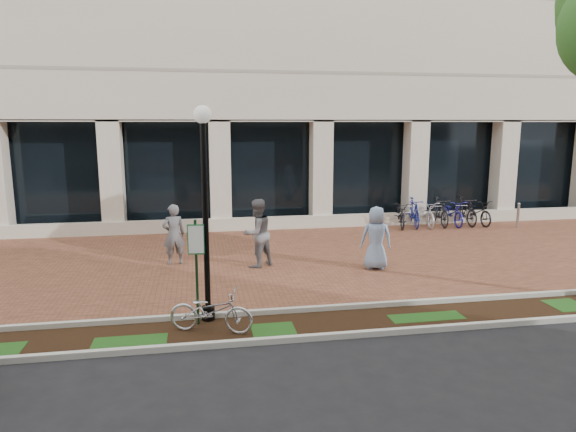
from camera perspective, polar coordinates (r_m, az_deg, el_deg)
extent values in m
plane|color=black|center=(15.83, 0.71, -4.75)|extent=(120.00, 120.00, 0.00)
cube|color=brown|center=(15.83, 0.71, -4.74)|extent=(40.00, 9.00, 0.01)
cube|color=black|center=(10.98, 5.92, -11.72)|extent=(40.00, 1.50, 0.01)
cube|color=beige|center=(11.63, 4.90, -10.12)|extent=(40.00, 0.12, 0.12)
cube|color=beige|center=(10.29, 7.09, -12.95)|extent=(40.00, 0.12, 0.12)
cube|color=black|center=(20.92, -2.14, 4.76)|extent=(40.00, 0.15, 4.20)
cube|color=beige|center=(20.11, -1.68, -0.79)|extent=(40.00, 0.25, 0.50)
cube|color=beige|center=(20.23, -1.87, 4.58)|extent=(0.80, 0.80, 4.20)
cube|color=#163D1D|center=(10.65, -10.10, -6.26)|extent=(0.05, 0.05, 2.21)
cube|color=#1A6A34|center=(10.45, -10.22, -2.58)|extent=(0.34, 0.02, 0.62)
cube|color=white|center=(10.43, -10.22, -2.60)|extent=(0.30, 0.01, 0.56)
cylinder|color=black|center=(11.15, -8.85, -10.63)|extent=(0.28, 0.28, 0.30)
cylinder|color=black|center=(10.62, -9.13, -0.93)|extent=(0.12, 0.12, 4.13)
sphere|color=silver|center=(10.43, -9.48, 11.07)|extent=(0.36, 0.36, 0.36)
imported|color=#BBBABF|center=(10.42, -8.54, -10.39)|extent=(1.80, 1.12, 0.89)
imported|color=#5A5B5F|center=(15.37, -12.58, -2.02)|extent=(0.72, 0.54, 1.80)
imported|color=slate|center=(14.76, -3.46, -1.92)|extent=(1.22, 1.16, 1.98)
imported|color=#7F99BD|center=(14.75, 9.76, -2.42)|extent=(0.98, 0.73, 1.81)
cylinder|color=#B1B1B6|center=(22.27, 24.17, -0.07)|extent=(0.11, 0.11, 0.91)
sphere|color=#B1B1B6|center=(22.19, 24.27, 1.22)|extent=(0.12, 0.12, 0.12)
imported|color=black|center=(20.97, 12.39, 0.18)|extent=(1.12, 2.08, 1.04)
imported|color=navy|center=(21.17, 13.77, 0.38)|extent=(0.87, 1.99, 1.15)
imported|color=silver|center=(21.41, 15.11, 0.27)|extent=(0.93, 2.05, 1.04)
imported|color=black|center=(21.64, 16.44, 0.46)|extent=(0.68, 1.95, 1.15)
imported|color=navy|center=(21.89, 17.72, 0.36)|extent=(0.73, 1.99, 1.04)
imported|color=black|center=(22.14, 18.99, 0.54)|extent=(0.60, 1.94, 1.15)
imported|color=black|center=(22.42, 20.21, 0.43)|extent=(0.85, 2.03, 1.04)
cylinder|color=#B1B1B6|center=(21.66, 16.41, 0.00)|extent=(0.04, 0.04, 0.80)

